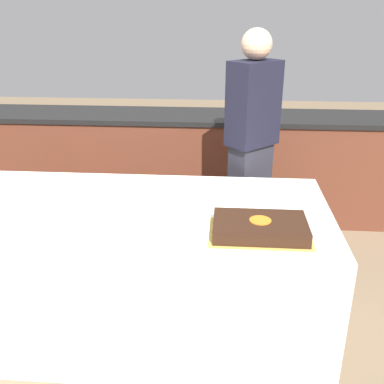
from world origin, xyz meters
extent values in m
plane|color=#7A664C|center=(0.00, 0.00, 0.00)|extent=(14.00, 14.00, 0.00)
cube|color=#5B2D1E|center=(0.00, 1.59, 0.44)|extent=(4.40, 0.55, 0.88)
cube|color=black|center=(0.00, 1.59, 0.90)|extent=(4.40, 0.58, 0.04)
cube|color=white|center=(0.00, 0.00, 0.38)|extent=(2.17, 1.02, 0.76)
cube|color=gold|center=(0.69, -0.26, 0.76)|extent=(0.48, 0.32, 0.00)
cube|color=black|center=(0.69, -0.26, 0.80)|extent=(0.44, 0.28, 0.07)
cylinder|color=orange|center=(0.69, -0.26, 0.83)|extent=(0.10, 0.10, 0.00)
cylinder|color=white|center=(-0.49, -0.12, 0.79)|extent=(0.21, 0.21, 0.06)
cylinder|color=white|center=(0.76, 0.03, 0.76)|extent=(0.18, 0.18, 0.00)
cube|color=#282833|center=(0.69, 0.73, 0.46)|extent=(0.31, 0.30, 0.92)
cube|color=black|center=(0.69, 0.73, 1.19)|extent=(0.37, 0.37, 0.54)
sphere|color=#D8AD89|center=(0.69, 0.73, 1.56)|extent=(0.19, 0.19, 0.19)
camera|label=1|loc=(0.51, -2.19, 1.77)|focal=42.00mm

